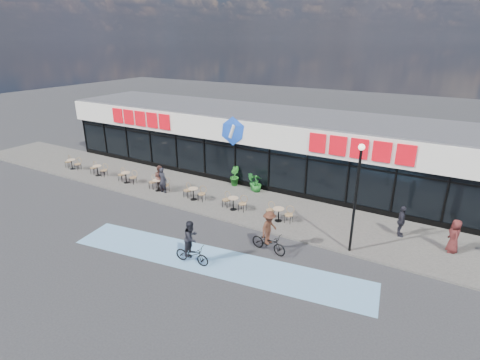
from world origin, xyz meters
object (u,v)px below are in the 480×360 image
object	(u,v)px
potted_plant_mid	(257,183)
pedestrian_b	(401,221)
patron_left	(163,180)
potted_plant_left	(234,176)
lamp_post	(357,190)
potted_plant_right	(253,182)
pedestrian_a	(454,236)
bistro_set_0	(73,163)
patron_right	(160,177)
cyclist_a	(192,247)
cyclist_b	(269,236)

from	to	relation	value
potted_plant_mid	pedestrian_b	world-z (taller)	pedestrian_b
potted_plant_mid	patron_left	distance (m)	5.99
potted_plant_left	lamp_post	bearing A→B (deg)	-26.29
potted_plant_left	pedestrian_b	distance (m)	10.85
potted_plant_right	patron_left	world-z (taller)	patron_left
potted_plant_right	pedestrian_b	world-z (taller)	pedestrian_b
pedestrian_a	potted_plant_mid	bearing A→B (deg)	-117.29
potted_plant_left	pedestrian_b	world-z (taller)	pedestrian_b
patron_left	bistro_set_0	bearing A→B (deg)	0.19
patron_right	lamp_post	bearing A→B (deg)	175.83
cyclist_a	cyclist_b	bearing A→B (deg)	45.52
pedestrian_a	pedestrian_b	bearing A→B (deg)	-116.92
cyclist_b	patron_right	bearing A→B (deg)	161.25
potted_plant_left	patron_right	xyz separation A→B (m)	(-3.80, -3.05, 0.16)
patron_left	cyclist_a	bearing A→B (deg)	140.70
potted_plant_left	cyclist_a	xyz separation A→B (m)	(3.12, -8.81, 0.07)
potted_plant_right	cyclist_a	bearing A→B (deg)	-79.34
cyclist_a	patron_right	bearing A→B (deg)	140.28
cyclist_b	potted_plant_right	bearing A→B (deg)	124.28
bistro_set_0	potted_plant_left	distance (m)	12.73
lamp_post	cyclist_b	bearing A→B (deg)	-150.76
potted_plant_left	pedestrian_a	world-z (taller)	pedestrian_a
potted_plant_left	bistro_set_0	bearing A→B (deg)	-165.27
patron_right	pedestrian_b	size ratio (longest dim) A/B	1.01
patron_right	potted_plant_left	bearing A→B (deg)	-139.35
pedestrian_b	cyclist_a	size ratio (longest dim) A/B	0.78
potted_plant_mid	pedestrian_a	bearing A→B (deg)	-9.64
patron_left	cyclist_a	size ratio (longest dim) A/B	0.81
lamp_post	pedestrian_b	world-z (taller)	lamp_post
bistro_set_0	potted_plant_left	xyz separation A→B (m)	(12.31, 3.24, 0.20)
potted_plant_mid	patron_right	bearing A→B (deg)	-153.34
patron_right	pedestrian_a	xyz separation A→B (m)	(16.83, 0.91, -0.00)
potted_plant_right	bistro_set_0	bearing A→B (deg)	-167.60
potted_plant_left	cyclist_b	size ratio (longest dim) A/B	0.64
pedestrian_b	cyclist_a	bearing A→B (deg)	118.64
potted_plant_mid	cyclist_a	xyz separation A→B (m)	(1.31, -8.57, 0.15)
potted_plant_right	cyclist_a	xyz separation A→B (m)	(1.62, -8.61, 0.15)
cyclist_a	cyclist_b	xyz separation A→B (m)	(2.51, 2.55, 0.02)
lamp_post	pedestrian_a	xyz separation A→B (m)	(4.10, 2.27, -2.24)
potted_plant_mid	pedestrian_b	distance (m)	9.02
potted_plant_mid	cyclist_b	bearing A→B (deg)	-57.61
lamp_post	potted_plant_right	xyz separation A→B (m)	(-7.42, 4.21, -2.47)
potted_plant_right	lamp_post	bearing A→B (deg)	-29.58
patron_right	cyclist_a	bearing A→B (deg)	142.20
patron_right	cyclist_b	size ratio (longest dim) A/B	0.79
patron_right	pedestrian_b	world-z (taller)	patron_right
potted_plant_left	pedestrian_a	size ratio (longest dim) A/B	0.81
bistro_set_0	cyclist_b	distance (m)	18.20
bistro_set_0	cyclist_a	world-z (taller)	cyclist_a
potted_plant_mid	cyclist_a	world-z (taller)	cyclist_a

